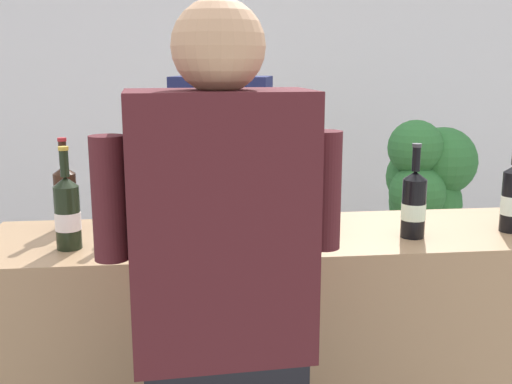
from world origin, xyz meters
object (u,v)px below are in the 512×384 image
object	(u,v)px
wine_bottle_4	(227,195)
wine_bottle_6	(414,204)
person_guest	(222,365)
potted_shrub	(426,191)
wine_bottle_0	(128,200)
wine_bottle_1	(66,197)
wine_bottle_2	(319,200)
wine_bottle_3	(67,213)
person_server	(223,231)
wine_glass	(256,206)

from	to	relation	value
wine_bottle_4	wine_bottle_6	distance (m)	0.66
wine_bottle_4	person_guest	world-z (taller)	person_guest
wine_bottle_4	potted_shrub	distance (m)	1.70
wine_bottle_0	wine_bottle_4	size ratio (longest dim) A/B	1.06
wine_bottle_1	wine_bottle_6	bearing A→B (deg)	-11.69
wine_bottle_2	wine_bottle_0	bearing A→B (deg)	174.00
wine_bottle_3	person_guest	world-z (taller)	person_guest
wine_bottle_6	wine_bottle_4	bearing A→B (deg)	158.54
wine_bottle_1	wine_bottle_4	world-z (taller)	wine_bottle_1
wine_bottle_2	person_server	size ratio (longest dim) A/B	0.19
wine_bottle_4	potted_shrub	size ratio (longest dim) A/B	0.25
wine_bottle_0	person_guest	distance (m)	0.82
wine_bottle_6	person_guest	distance (m)	0.92
wine_bottle_3	potted_shrub	bearing A→B (deg)	38.31
wine_bottle_0	wine_bottle_6	size ratio (longest dim) A/B	1.04
wine_bottle_1	wine_bottle_3	distance (m)	0.25
wine_bottle_4	wine_glass	xyz separation A→B (m)	(0.07, -0.30, 0.02)
wine_bottle_6	potted_shrub	world-z (taller)	wine_bottle_6
wine_bottle_0	wine_bottle_1	world-z (taller)	wine_bottle_0
wine_bottle_1	wine_bottle_4	distance (m)	0.58
wine_bottle_3	wine_bottle_4	distance (m)	0.58
wine_bottle_3	wine_bottle_4	xyz separation A→B (m)	(0.53, 0.24, -0.01)
wine_bottle_4	person_server	bearing A→B (deg)	88.72
wine_bottle_2	wine_bottle_6	size ratio (longest dim) A/B	1.00
wine_bottle_3	wine_bottle_0	bearing A→B (deg)	43.92
wine_bottle_2	wine_glass	size ratio (longest dim) A/B	1.59
wine_bottle_0	potted_shrub	distance (m)	2.01
person_guest	wine_glass	bearing A→B (deg)	73.93
wine_bottle_0	person_server	distance (m)	0.65
wine_bottle_0	wine_glass	xyz separation A→B (m)	(0.42, -0.22, 0.02)
wine_bottle_0	wine_bottle_1	bearing A→B (deg)	160.88
wine_bottle_2	wine_bottle_4	xyz separation A→B (m)	(-0.31, 0.14, -0.00)
wine_bottle_1	wine_bottle_6	size ratio (longest dim) A/B	1.02
wine_bottle_3	person_server	distance (m)	0.88
potted_shrub	wine_bottle_1	bearing A→B (deg)	-147.72
wine_bottle_3	wine_bottle_6	size ratio (longest dim) A/B	1.03
wine_bottle_0	wine_bottle_6	world-z (taller)	wine_bottle_0
wine_bottle_0	wine_glass	distance (m)	0.48
wine_bottle_3	person_server	world-z (taller)	person_server
wine_bottle_4	person_server	size ratio (longest dim) A/B	0.18
wine_glass	person_server	xyz separation A→B (m)	(-0.06, 0.70, -0.28)
wine_bottle_3	person_server	xyz separation A→B (m)	(0.53, 0.65, -0.26)
person_guest	wine_bottle_1	bearing A→B (deg)	122.37
wine_glass	person_guest	world-z (taller)	person_guest
wine_glass	wine_bottle_3	bearing A→B (deg)	174.75
wine_bottle_4	wine_glass	distance (m)	0.31
wine_bottle_4	potted_shrub	world-z (taller)	wine_bottle_4
wine_glass	wine_bottle_2	bearing A→B (deg)	32.68
wine_glass	wine_bottle_6	bearing A→B (deg)	5.73
wine_bottle_0	wine_bottle_2	size ratio (longest dim) A/B	1.03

